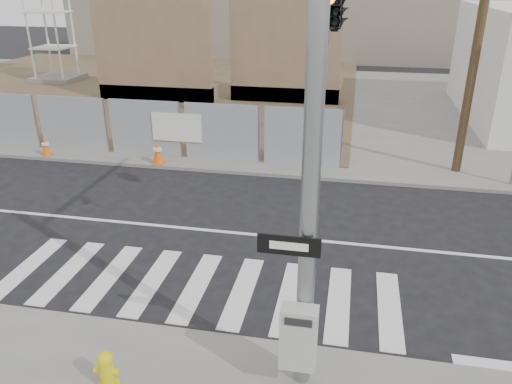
% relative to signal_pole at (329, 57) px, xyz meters
% --- Properties ---
extents(ground, '(100.00, 100.00, 0.00)m').
position_rel_signal_pole_xyz_m(ground, '(-2.49, 2.05, -4.78)').
color(ground, black).
rests_on(ground, ground).
extents(sidewalk_far, '(50.00, 20.00, 0.12)m').
position_rel_signal_pole_xyz_m(sidewalk_far, '(-2.49, 16.05, -4.72)').
color(sidewalk_far, slate).
rests_on(sidewalk_far, ground).
extents(signal_pole, '(0.96, 5.87, 7.00)m').
position_rel_signal_pole_xyz_m(signal_pole, '(0.00, 0.00, 0.00)').
color(signal_pole, gray).
rests_on(signal_pole, sidewalk_near).
extents(chain_link_fence, '(24.60, 0.04, 2.00)m').
position_rel_signal_pole_xyz_m(chain_link_fence, '(-12.49, 7.05, -3.66)').
color(chain_link_fence, gray).
rests_on(chain_link_fence, sidewalk_far).
extents(concrete_wall_left, '(6.00, 1.30, 8.00)m').
position_rel_signal_pole_xyz_m(concrete_wall_left, '(-9.49, 15.13, -1.40)').
color(concrete_wall_left, brown).
rests_on(concrete_wall_left, sidewalk_far).
extents(concrete_wall_right, '(5.50, 1.30, 8.00)m').
position_rel_signal_pole_xyz_m(concrete_wall_right, '(-2.99, 16.13, -1.40)').
color(concrete_wall_right, brown).
rests_on(concrete_wall_right, sidewalk_far).
extents(utility_pole_right, '(1.60, 0.28, 10.00)m').
position_rel_signal_pole_xyz_m(utility_pole_right, '(4.01, 7.55, 0.42)').
color(utility_pole_right, '#4B3A23').
rests_on(utility_pole_right, sidewalk_far).
extents(fire_hydrant, '(0.42, 0.40, 0.67)m').
position_rel_signal_pole_xyz_m(fire_hydrant, '(-2.96, -3.54, -4.33)').
color(fire_hydrant, '#D4C40B').
rests_on(fire_hydrant, sidewalk_near).
extents(traffic_cone_c, '(0.42, 0.42, 0.67)m').
position_rel_signal_pole_xyz_m(traffic_cone_c, '(-10.23, 6.27, -4.33)').
color(traffic_cone_c, '#E2610B').
rests_on(traffic_cone_c, sidewalk_far).
extents(traffic_cone_d, '(0.51, 0.51, 0.79)m').
position_rel_signal_pole_xyz_m(traffic_cone_d, '(-5.97, 6.27, -4.28)').
color(traffic_cone_d, '#FF570D').
rests_on(traffic_cone_d, sidewalk_far).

